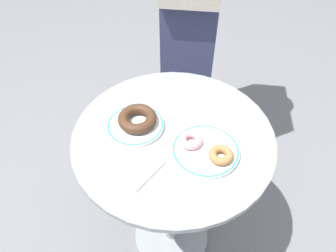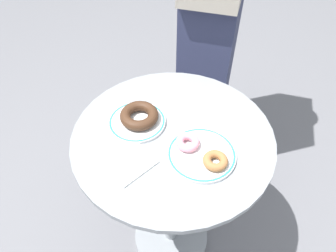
{
  "view_description": "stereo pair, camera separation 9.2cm",
  "coord_description": "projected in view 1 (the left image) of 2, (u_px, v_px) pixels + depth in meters",
  "views": [
    {
      "loc": [
        0.32,
        -0.53,
        1.42
      ],
      "look_at": [
        -0.02,
        -0.0,
        0.75
      ],
      "focal_mm": 33.03,
      "sensor_mm": 36.0,
      "label": 1
    },
    {
      "loc": [
        0.4,
        -0.48,
        1.42
      ],
      "look_at": [
        -0.02,
        -0.0,
        0.75
      ],
      "focal_mm": 33.03,
      "sensor_mm": 36.0,
      "label": 2
    }
  ],
  "objects": [
    {
      "name": "person_figure",
      "position": [
        192.0,
        5.0,
        1.3
      ],
      "size": [
        0.39,
        0.49,
        1.69
      ],
      "color": "#2D3351",
      "rests_on": "ground"
    },
    {
      "name": "ground_plane",
      "position": [
        171.0,
        237.0,
        1.47
      ],
      "size": [
        7.0,
        7.0,
        0.02
      ],
      "primitive_type": "cube",
      "color": "slate"
    },
    {
      "name": "donut_cinnamon",
      "position": [
        221.0,
        155.0,
        0.85
      ],
      "size": [
        0.1,
        0.1,
        0.02
      ],
      "primitive_type": "torus",
      "rotation": [
        0.0,
        0.0,
        4.09
      ],
      "color": "#A36B3D",
      "rests_on": "plate_right"
    },
    {
      "name": "paper_napkin",
      "position": [
        132.0,
        164.0,
        0.85
      ],
      "size": [
        0.15,
        0.14,
        0.01
      ],
      "primitive_type": "cube",
      "rotation": [
        0.0,
        0.0,
        -0.1
      ],
      "color": "white",
      "rests_on": "cafe_table"
    },
    {
      "name": "donut_pink_frosted",
      "position": [
        191.0,
        140.0,
        0.88
      ],
      "size": [
        0.1,
        0.1,
        0.02
      ],
      "primitive_type": "torus",
      "rotation": [
        0.0,
        0.0,
        0.56
      ],
      "color": "pink",
      "rests_on": "plate_right"
    },
    {
      "name": "donut_chocolate",
      "position": [
        137.0,
        119.0,
        0.94
      ],
      "size": [
        0.15,
        0.15,
        0.03
      ],
      "primitive_type": "torus",
      "rotation": [
        0.0,
        0.0,
        3.51
      ],
      "color": "#422819",
      "rests_on": "plate_left"
    },
    {
      "name": "plate_right",
      "position": [
        206.0,
        150.0,
        0.88
      ],
      "size": [
        0.19,
        0.19,
        0.01
      ],
      "color": "white",
      "rests_on": "cafe_table"
    },
    {
      "name": "cafe_table",
      "position": [
        173.0,
        179.0,
        1.11
      ],
      "size": [
        0.61,
        0.61,
        0.72
      ],
      "color": "gray",
      "rests_on": "ground"
    },
    {
      "name": "plate_left",
      "position": [
        135.0,
        125.0,
        0.95
      ],
      "size": [
        0.18,
        0.18,
        0.01
      ],
      "color": "white",
      "rests_on": "cafe_table"
    }
  ]
}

